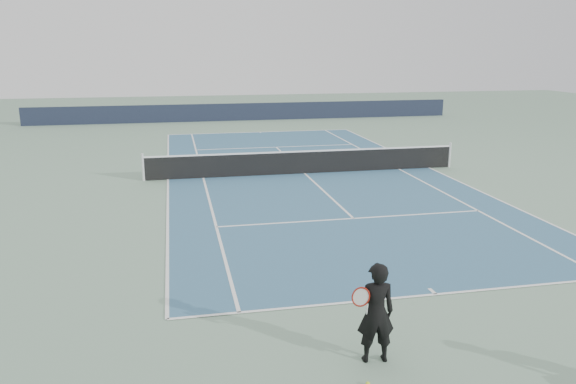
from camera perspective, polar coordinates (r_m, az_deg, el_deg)
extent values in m
plane|color=gray|center=(22.98, 1.70, 1.87)|extent=(80.00, 80.00, 0.00)
cube|color=#35607E|center=(22.98, 1.70, 1.89)|extent=(10.97, 23.77, 0.01)
cylinder|color=silver|center=(22.30, -14.52, 2.44)|extent=(0.10, 0.10, 1.07)
cylinder|color=silver|center=(25.11, 16.10, 3.63)|extent=(0.10, 0.10, 1.07)
cube|color=black|center=(22.88, 1.71, 3.00)|extent=(12.80, 0.03, 0.90)
cube|color=white|center=(22.79, 1.72, 4.16)|extent=(12.80, 0.04, 0.06)
cube|color=black|center=(40.28, -4.21, 8.13)|extent=(30.00, 0.25, 1.20)
imported|color=black|center=(9.35, 8.90, -12.01)|extent=(0.68, 0.51, 1.71)
torus|color=maroon|center=(9.08, 7.40, -10.52)|extent=(0.34, 0.18, 0.36)
cylinder|color=white|center=(9.08, 7.40, -10.52)|extent=(0.29, 0.14, 0.32)
cylinder|color=white|center=(9.25, 8.01, -11.83)|extent=(0.08, 0.13, 0.27)
sphere|color=#D2E12E|center=(9.10, 8.11, -18.73)|extent=(0.07, 0.07, 0.07)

